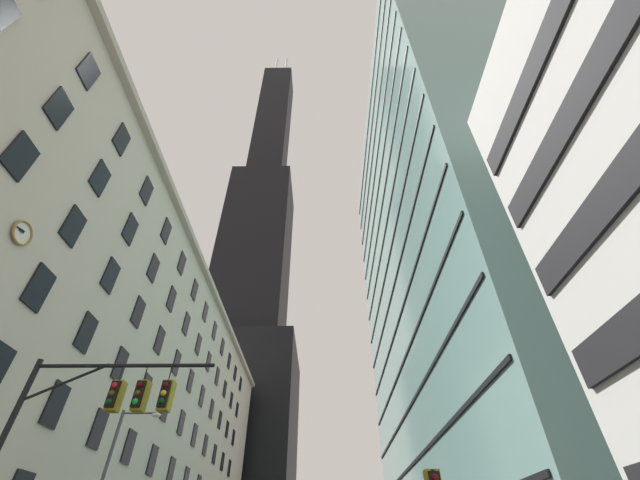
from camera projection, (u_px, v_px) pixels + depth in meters
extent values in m
cube|color=beige|center=(115.00, 395.00, 38.84)|extent=(13.50, 74.85, 29.21)
cube|color=#B2A893|center=(209.00, 281.00, 47.71)|extent=(0.70, 74.85, 0.60)
cube|color=black|center=(55.00, 404.00, 20.54)|extent=(0.14, 1.40, 2.20)
cube|color=black|center=(98.00, 429.00, 24.38)|extent=(0.14, 1.40, 2.20)
cube|color=black|center=(129.00, 447.00, 28.21)|extent=(0.14, 1.40, 2.20)
cube|color=black|center=(152.00, 460.00, 32.04)|extent=(0.14, 1.40, 2.20)
cube|color=black|center=(171.00, 471.00, 35.88)|extent=(0.14, 1.40, 2.20)
cube|color=black|center=(186.00, 479.00, 39.71)|extent=(0.14, 1.40, 2.20)
cube|color=black|center=(39.00, 288.00, 19.40)|extent=(0.14, 1.40, 2.20)
cube|color=black|center=(86.00, 332.00, 23.24)|extent=(0.14, 1.40, 2.20)
cube|color=black|center=(120.00, 365.00, 27.07)|extent=(0.14, 1.40, 2.20)
cube|color=black|center=(146.00, 389.00, 30.90)|extent=(0.14, 1.40, 2.20)
cube|color=black|center=(165.00, 408.00, 34.74)|extent=(0.14, 1.40, 2.20)
cube|color=black|center=(181.00, 423.00, 38.57)|extent=(0.14, 1.40, 2.20)
cube|color=black|center=(194.00, 435.00, 42.41)|extent=(0.14, 1.40, 2.20)
cube|color=black|center=(205.00, 445.00, 46.24)|extent=(0.14, 1.40, 2.20)
cube|color=black|center=(214.00, 454.00, 50.07)|extent=(0.14, 1.40, 2.20)
cube|color=black|center=(222.00, 462.00, 53.91)|extent=(0.14, 1.40, 2.20)
cube|color=black|center=(229.00, 468.00, 57.74)|extent=(0.14, 1.40, 2.20)
cube|color=black|center=(20.00, 156.00, 18.27)|extent=(0.14, 1.40, 2.20)
cube|color=black|center=(73.00, 226.00, 22.10)|extent=(0.14, 1.40, 2.20)
cube|color=black|center=(110.00, 275.00, 25.93)|extent=(0.14, 1.40, 2.20)
cube|color=black|center=(138.00, 312.00, 29.77)|extent=(0.14, 1.40, 2.20)
cube|color=black|center=(160.00, 340.00, 33.60)|extent=(0.14, 1.40, 2.20)
cube|color=black|center=(177.00, 363.00, 37.43)|extent=(0.14, 1.40, 2.20)
cube|color=black|center=(190.00, 381.00, 41.27)|extent=(0.14, 1.40, 2.20)
cube|color=black|center=(202.00, 396.00, 45.10)|extent=(0.14, 1.40, 2.20)
cube|color=black|center=(212.00, 409.00, 48.94)|extent=(0.14, 1.40, 2.20)
cube|color=black|center=(220.00, 420.00, 52.77)|extent=(0.14, 1.40, 2.20)
cube|color=black|center=(227.00, 429.00, 56.60)|extent=(0.14, 1.40, 2.20)
cube|color=black|center=(233.00, 438.00, 60.44)|extent=(0.14, 1.40, 2.20)
cube|color=black|center=(59.00, 108.00, 20.96)|extent=(0.14, 1.40, 2.20)
cube|color=black|center=(100.00, 178.00, 24.80)|extent=(0.14, 1.40, 2.20)
cube|color=black|center=(130.00, 229.00, 28.63)|extent=(0.14, 1.40, 2.20)
cube|color=black|center=(153.00, 268.00, 32.46)|extent=(0.14, 1.40, 2.20)
cube|color=black|center=(171.00, 299.00, 36.30)|extent=(0.14, 1.40, 2.20)
cube|color=black|center=(186.00, 324.00, 40.13)|extent=(0.14, 1.40, 2.20)
cube|color=black|center=(198.00, 344.00, 43.96)|extent=(0.14, 1.40, 2.20)
cube|color=black|center=(209.00, 362.00, 47.80)|extent=(0.14, 1.40, 2.20)
cube|color=black|center=(217.00, 376.00, 51.63)|extent=(0.14, 1.40, 2.20)
cube|color=black|center=(225.00, 389.00, 55.47)|extent=(0.14, 1.40, 2.20)
cube|color=black|center=(231.00, 400.00, 59.30)|extent=(0.14, 1.40, 2.20)
cube|color=black|center=(237.00, 410.00, 63.13)|extent=(0.14, 1.40, 2.20)
cube|color=black|center=(88.00, 71.00, 23.66)|extent=(0.14, 1.40, 2.20)
cube|color=black|center=(122.00, 139.00, 27.49)|extent=(0.14, 1.40, 2.20)
cube|color=black|center=(146.00, 191.00, 31.33)|extent=(0.14, 1.40, 2.20)
cube|color=black|center=(166.00, 231.00, 35.16)|extent=(0.14, 1.40, 2.20)
cube|color=black|center=(182.00, 263.00, 38.99)|extent=(0.14, 1.40, 2.20)
cube|color=black|center=(195.00, 290.00, 42.83)|extent=(0.14, 1.40, 2.20)
cube|color=black|center=(205.00, 312.00, 46.66)|extent=(0.14, 1.40, 2.20)
cube|color=black|center=(214.00, 331.00, 50.49)|extent=(0.14, 1.40, 2.20)
cube|color=black|center=(222.00, 347.00, 54.33)|extent=(0.14, 1.40, 2.20)
cube|color=black|center=(229.00, 361.00, 58.16)|extent=(0.14, 1.40, 2.20)
cube|color=black|center=(235.00, 373.00, 61.99)|extent=(0.14, 1.40, 2.20)
cube|color=black|center=(240.00, 384.00, 65.83)|extent=(0.14, 1.40, 2.20)
torus|color=olive|center=(23.00, 233.00, 18.29)|extent=(0.11, 1.25, 1.25)
cylinder|color=silver|center=(22.00, 233.00, 18.30)|extent=(0.05, 1.08, 1.08)
cube|color=black|center=(22.00, 231.00, 18.20)|extent=(0.03, 0.33, 0.12)
cube|color=black|center=(21.00, 229.00, 18.16)|extent=(0.03, 0.48, 0.17)
cube|color=black|center=(230.00, 444.00, 85.04)|extent=(28.44, 28.44, 43.06)
cube|color=black|center=(255.00, 256.00, 118.95)|extent=(19.91, 19.91, 62.63)
cube|color=black|center=(273.00, 126.00, 164.18)|extent=(12.80, 12.80, 78.28)
cylinder|color=silver|center=(276.00, 69.00, 196.76)|extent=(1.20, 1.20, 23.15)
cylinder|color=silver|center=(286.00, 69.00, 196.71)|extent=(1.20, 1.20, 23.15)
cube|color=black|center=(638.00, 161.00, 9.00)|extent=(0.16, 10.24, 1.10)
cube|color=black|center=(582.00, 95.00, 10.92)|extent=(0.16, 10.24, 1.10)
cube|color=black|center=(543.00, 48.00, 12.85)|extent=(0.16, 10.24, 1.10)
cube|color=gray|center=(452.00, 252.00, 45.16)|extent=(15.36, 42.88, 59.47)
cube|color=black|center=(416.00, 461.00, 31.27)|extent=(0.12, 41.88, 0.24)
cube|color=black|center=(408.00, 410.00, 33.84)|extent=(0.12, 41.88, 0.24)
cube|color=black|center=(402.00, 365.00, 36.41)|extent=(0.12, 41.88, 0.24)
cube|color=black|center=(397.00, 327.00, 38.97)|extent=(0.12, 41.88, 0.24)
cube|color=black|center=(392.00, 294.00, 41.54)|extent=(0.12, 41.88, 0.24)
cube|color=black|center=(388.00, 264.00, 44.11)|extent=(0.12, 41.88, 0.24)
cube|color=black|center=(384.00, 237.00, 46.68)|extent=(0.12, 41.88, 0.24)
cube|color=black|center=(381.00, 214.00, 49.25)|extent=(0.12, 41.88, 0.24)
cube|color=black|center=(378.00, 192.00, 51.81)|extent=(0.12, 41.88, 0.24)
cube|color=black|center=(375.00, 173.00, 54.38)|extent=(0.12, 41.88, 0.24)
cube|color=black|center=(373.00, 156.00, 56.95)|extent=(0.12, 41.88, 0.24)
cube|color=black|center=(370.00, 140.00, 59.52)|extent=(0.12, 41.88, 0.24)
cube|color=black|center=(368.00, 125.00, 62.08)|extent=(0.12, 41.88, 0.24)
cylinder|color=black|center=(126.00, 366.00, 14.19)|extent=(6.59, 0.14, 0.14)
cylinder|color=black|center=(66.00, 382.00, 13.82)|extent=(2.71, 0.10, 1.38)
cylinder|color=black|center=(121.00, 374.00, 14.00)|extent=(0.04, 0.04, 0.60)
cube|color=black|center=(114.00, 395.00, 13.51)|extent=(0.30, 0.30, 0.90)
cube|color=olive|center=(116.00, 396.00, 13.64)|extent=(0.40, 0.40, 1.04)
sphere|color=red|center=(115.00, 385.00, 13.57)|extent=(0.20, 0.20, 0.20)
sphere|color=#4B3A08|center=(112.00, 393.00, 13.39)|extent=(0.20, 0.20, 0.20)
sphere|color=#083D10|center=(109.00, 402.00, 13.21)|extent=(0.20, 0.20, 0.20)
cylinder|color=black|center=(146.00, 374.00, 13.99)|extent=(0.04, 0.04, 0.60)
cube|color=black|center=(139.00, 395.00, 13.51)|extent=(0.30, 0.30, 0.90)
cube|color=olive|center=(141.00, 396.00, 13.64)|extent=(0.40, 0.40, 1.04)
sphere|color=#450808|center=(140.00, 385.00, 13.56)|extent=(0.20, 0.20, 0.20)
sphere|color=#4B3A08|center=(138.00, 393.00, 13.38)|extent=(0.20, 0.20, 0.20)
sphere|color=green|center=(135.00, 401.00, 13.20)|extent=(0.20, 0.20, 0.20)
cylinder|color=black|center=(170.00, 374.00, 13.98)|extent=(0.04, 0.04, 0.60)
cube|color=black|center=(165.00, 395.00, 13.50)|extent=(0.30, 0.30, 0.90)
cube|color=olive|center=(166.00, 396.00, 13.63)|extent=(0.40, 0.40, 1.04)
sphere|color=#450808|center=(166.00, 385.00, 13.56)|extent=(0.20, 0.20, 0.20)
sphere|color=yellow|center=(163.00, 393.00, 13.38)|extent=(0.20, 0.20, 0.20)
sphere|color=#083D10|center=(161.00, 401.00, 13.20)|extent=(0.20, 0.20, 0.20)
sphere|color=#450808|center=(435.00, 478.00, 10.40)|extent=(0.20, 0.20, 0.20)
cylinder|color=#47474C|center=(140.00, 413.00, 21.72)|extent=(1.92, 0.10, 0.10)
ellipsoid|color=#EFE5C6|center=(156.00, 415.00, 21.65)|extent=(0.56, 0.32, 0.24)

